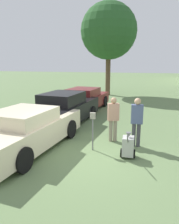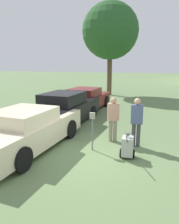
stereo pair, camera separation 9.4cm
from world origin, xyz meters
name	(u,v)px [view 1 (the left image)]	position (x,y,z in m)	size (l,w,h in m)	color
ground_plane	(87,157)	(0.00, 0.00, 0.00)	(120.00, 120.00, 0.00)	#607A4C
parked_car_cream	(27,130)	(-2.24, 0.10, 0.69)	(2.38, 5.05, 1.44)	beige
parked_car_black	(64,109)	(-2.24, 3.51, 0.72)	(2.31, 5.27, 1.57)	black
parked_car_maroon	(84,100)	(-2.24, 6.90, 0.67)	(2.32, 4.99, 1.41)	maroon
parking_meter	(93,124)	(0.01, 0.60, 0.94)	(0.18, 0.09, 1.34)	slate
person_worker	(113,117)	(0.54, 1.67, 0.98)	(0.47, 0.35, 1.72)	gray
person_supervisor	(137,119)	(1.44, 1.37, 1.02)	(0.44, 0.25, 1.78)	#3F3F47
equipment_cart	(128,146)	(1.26, 0.31, 0.39)	(0.48, 0.99, 1.00)	#B2B2AD
shade_tree	(109,31)	(-2.09, 13.90, 5.72)	(5.02, 5.02, 8.25)	brown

